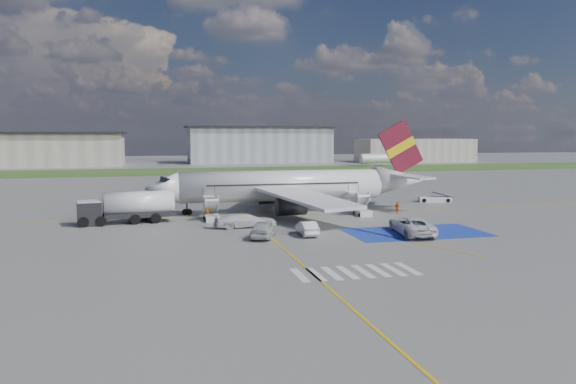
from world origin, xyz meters
name	(u,v)px	position (x,y,z in m)	size (l,w,h in m)	color
ground	(311,230)	(0.00, 0.00, 0.00)	(400.00, 400.00, 0.00)	#60605E
grass_strip	(214,171)	(0.00, 95.00, 0.01)	(400.00, 30.00, 0.01)	#2D4C1E
taxiway_line_main	(285,214)	(0.00, 12.00, 0.01)	(120.00, 0.20, 0.01)	gold
taxiway_line_cross	(287,252)	(-5.00, -10.00, 0.01)	(0.20, 60.00, 0.01)	gold
taxiway_line_diag	(285,214)	(0.00, 12.00, 0.01)	(0.20, 60.00, 0.01)	gold
staging_box	(416,232)	(10.00, -4.00, 0.01)	(14.00, 8.00, 0.01)	#1A33A1
crosswalk	(355,272)	(-1.80, -18.00, 0.01)	(9.00, 4.00, 0.01)	silver
terminal_west	(21,150)	(-55.00, 130.00, 5.00)	(60.00, 22.00, 10.00)	gray
terminal_centre	(259,145)	(20.00, 135.00, 6.00)	(48.00, 18.00, 12.00)	gray
terminal_east	(415,150)	(75.00, 128.00, 4.00)	(40.00, 16.00, 8.00)	gray
airliner	(293,185)	(1.51, 14.00, 3.39)	(36.81, 32.95, 11.92)	silver
airstairs_fwd	(212,215)	(-9.50, 8.70, 0.62)	(1.90, 5.20, 3.60)	silver
airstairs_aft	(362,210)	(9.00, 8.70, 0.62)	(1.90, 5.20, 3.60)	silver
fuel_tanker	(127,210)	(-18.95, 9.20, 1.50)	(10.70, 4.22, 3.56)	black
gpu_cart	(139,213)	(-17.67, 11.39, 0.76)	(2.27, 1.76, 1.68)	silver
belt_loader	(435,199)	(24.42, 18.85, 0.38)	(5.24, 2.77, 1.51)	silver
car_silver_a	(263,229)	(-5.74, -3.22, 0.84)	(1.99, 4.93, 1.68)	#A9ACB0
car_silver_b	(307,228)	(-1.22, -2.79, 0.71)	(1.51, 4.32, 1.42)	silver
van_white_a	(411,222)	(9.17, -4.64, 1.20)	(2.94, 6.38, 2.39)	silver
van_white_b	(245,218)	(-6.43, 3.30, 1.00)	(2.07, 5.10, 2.00)	silver
crew_fwd	(208,212)	(-9.83, 9.85, 0.86)	(0.63, 0.41, 1.72)	orange
crew_nose	(137,210)	(-17.95, 13.28, 0.89)	(0.86, 0.67, 1.77)	orange
crew_aft	(397,208)	(13.63, 8.46, 0.79)	(0.92, 0.38, 1.58)	orange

